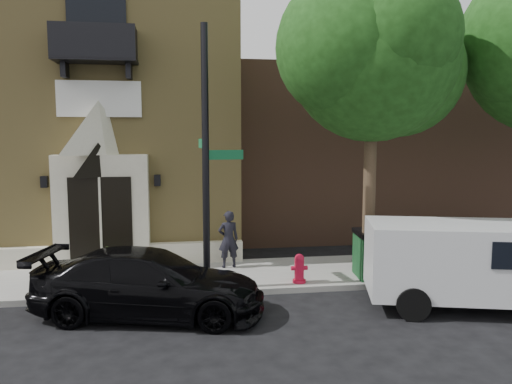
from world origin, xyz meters
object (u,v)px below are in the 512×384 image
cargo_van (484,262)px  street_sign (206,159)px  fire_hydrant (299,268)px  pedestrian_near (228,239)px  dumpster (391,253)px  black_sedan (149,283)px

cargo_van → street_sign: 6.76m
fire_hydrant → pedestrian_near: bearing=133.3°
cargo_van → pedestrian_near: cargo_van is taller
dumpster → pedestrian_near: (-4.19, 1.57, 0.19)m
pedestrian_near → dumpster: bearing=151.4°
pedestrian_near → street_sign: bearing=61.5°
black_sedan → dumpster: black_sedan is taller
fire_hydrant → dumpster: (2.55, 0.17, 0.26)m
pedestrian_near → fire_hydrant: bearing=125.3°
fire_hydrant → black_sedan: bearing=-158.7°
fire_hydrant → dumpster: 2.57m
dumpster → street_sign: bearing=-171.1°
cargo_van → dumpster: 2.59m
cargo_van → black_sedan: bearing=-170.2°
fire_hydrant → dumpster: bearing=3.9°
street_sign → dumpster: bearing=-3.3°
cargo_van → pedestrian_near: bearing=159.4°
street_sign → pedestrian_near: street_sign is taller
cargo_van → street_sign: bearing=176.8°
cargo_van → pedestrian_near: 6.60m
black_sedan → street_sign: street_sign is taller
cargo_van → street_sign: street_sign is taller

